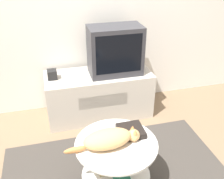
% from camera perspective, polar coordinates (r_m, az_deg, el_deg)
% --- Properties ---
extents(wall_back, '(8.00, 0.05, 2.60)m').
position_cam_1_polar(wall_back, '(3.14, -5.93, 18.31)').
color(wall_back, silver).
rests_on(wall_back, ground_plane).
extents(tv_stand, '(1.24, 0.51, 0.55)m').
position_cam_1_polar(tv_stand, '(3.19, -2.86, -1.09)').
color(tv_stand, beige).
rests_on(tv_stand, ground_plane).
extents(tv, '(0.60, 0.34, 0.55)m').
position_cam_1_polar(tv, '(2.98, 0.69, 8.49)').
color(tv, '#333338').
rests_on(tv, tv_stand).
extents(speaker, '(0.11, 0.11, 0.11)m').
position_cam_1_polar(speaker, '(3.00, -12.89, 3.21)').
color(speaker, black).
rests_on(speaker, tv_stand).
extents(coffee_table, '(0.66, 0.66, 0.48)m').
position_cam_1_polar(coffee_table, '(2.23, 0.84, -14.95)').
color(coffee_table, '#B2B2B7').
rests_on(coffee_table, rug).
extents(dvd_box, '(0.21, 0.20, 0.05)m').
position_cam_1_polar(dvd_box, '(2.20, 4.09, -8.98)').
color(dvd_box, black).
rests_on(dvd_box, coffee_table).
extents(cat, '(0.61, 0.22, 0.14)m').
position_cam_1_polar(cat, '(2.05, -0.68, -10.68)').
color(cat, tan).
rests_on(cat, coffee_table).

